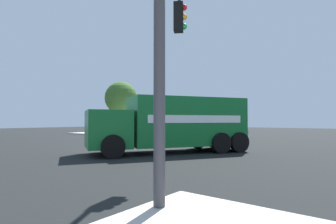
{
  "coord_description": "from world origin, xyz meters",
  "views": [
    {
      "loc": [
        11.12,
        9.79,
        1.59
      ],
      "look_at": [
        0.67,
        1.65,
        2.01
      ],
      "focal_mm": 28.61,
      "sensor_mm": 36.0,
      "label": 1
    }
  ],
  "objects_px": {
    "delivery_truck": "(173,124)",
    "shade_tree_near": "(121,98)",
    "traffic_light_primary": "(170,16)",
    "pedestrian_near_corner": "(163,124)",
    "pickup_silver": "(219,130)"
  },
  "relations": [
    {
      "from": "traffic_light_primary",
      "to": "shade_tree_near",
      "type": "xyz_separation_m",
      "value": [
        -18.94,
        -22.56,
        0.56
      ]
    },
    {
      "from": "pedestrian_near_corner",
      "to": "shade_tree_near",
      "type": "height_order",
      "value": "shade_tree_near"
    },
    {
      "from": "traffic_light_primary",
      "to": "pedestrian_near_corner",
      "type": "bearing_deg",
      "value": -140.64
    },
    {
      "from": "traffic_light_primary",
      "to": "shade_tree_near",
      "type": "height_order",
      "value": "shade_tree_near"
    },
    {
      "from": "delivery_truck",
      "to": "traffic_light_primary",
      "type": "xyz_separation_m",
      "value": [
        6.03,
        4.42,
        2.52
      ]
    },
    {
      "from": "shade_tree_near",
      "to": "pedestrian_near_corner",
      "type": "bearing_deg",
      "value": 116.42
    },
    {
      "from": "pickup_silver",
      "to": "pedestrian_near_corner",
      "type": "distance_m",
      "value": 9.98
    },
    {
      "from": "delivery_truck",
      "to": "pedestrian_near_corner",
      "type": "distance_m",
      "value": 20.24
    },
    {
      "from": "delivery_truck",
      "to": "shade_tree_near",
      "type": "xyz_separation_m",
      "value": [
        -12.9,
        -18.14,
        3.08
      ]
    },
    {
      "from": "pickup_silver",
      "to": "shade_tree_near",
      "type": "distance_m",
      "value": 14.93
    },
    {
      "from": "pedestrian_near_corner",
      "to": "traffic_light_primary",
      "type": "bearing_deg",
      "value": 39.36
    },
    {
      "from": "pickup_silver",
      "to": "shade_tree_near",
      "type": "height_order",
      "value": "shade_tree_near"
    },
    {
      "from": "delivery_truck",
      "to": "pickup_silver",
      "type": "relative_size",
      "value": 1.51
    },
    {
      "from": "pedestrian_near_corner",
      "to": "shade_tree_near",
      "type": "relative_size",
      "value": 0.28
    },
    {
      "from": "shade_tree_near",
      "to": "traffic_light_primary",
      "type": "bearing_deg",
      "value": 50.0
    }
  ]
}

